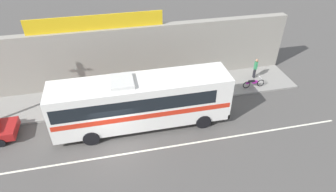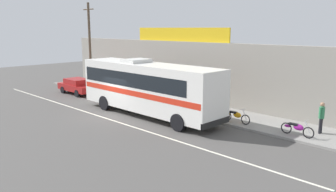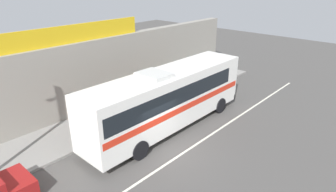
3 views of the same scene
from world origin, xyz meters
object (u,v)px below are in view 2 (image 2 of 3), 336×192
at_px(pedestrian_far_right, 154,87).
at_px(motorcycle_purple, 297,128).
at_px(pedestrian_far_left, 321,115).
at_px(utility_pole, 90,46).
at_px(parked_car, 78,86).
at_px(motorcycle_orange, 236,116).
at_px(motorcycle_blue, 217,112).
at_px(intercity_bus, 147,86).

bearing_deg(pedestrian_far_right, motorcycle_purple, -6.60).
bearing_deg(pedestrian_far_left, utility_pole, -175.62).
xyz_separation_m(utility_pole, pedestrian_far_right, (6.81, 1.70, -3.19)).
relative_size(motorcycle_purple, pedestrian_far_left, 1.05).
relative_size(motorcycle_purple, pedestrian_far_right, 1.15).
height_order(parked_car, pedestrian_far_left, pedestrian_far_left).
distance_m(utility_pole, pedestrian_far_right, 7.71).
bearing_deg(motorcycle_purple, motorcycle_orange, -178.84).
distance_m(utility_pole, motorcycle_blue, 15.00).
distance_m(intercity_bus, motorcycle_orange, 6.22).
xyz_separation_m(intercity_bus, pedestrian_far_left, (10.14, 3.76, -0.90)).
bearing_deg(motorcycle_purple, pedestrian_far_right, 173.40).
height_order(utility_pole, pedestrian_far_right, utility_pole).
distance_m(motorcycle_purple, pedestrian_far_right, 13.00).
relative_size(intercity_bus, parked_car, 2.69).
xyz_separation_m(intercity_bus, utility_pole, (-10.31, 2.20, 2.20)).
bearing_deg(pedestrian_far_right, pedestrian_far_left, -0.55).
relative_size(utility_pole, motorcycle_blue, 4.30).
height_order(motorcycle_purple, motorcycle_orange, same).
bearing_deg(intercity_bus, motorcycle_blue, 28.16).
height_order(motorcycle_orange, pedestrian_far_left, pedestrian_far_left).
distance_m(intercity_bus, pedestrian_far_right, 5.33).
height_order(utility_pole, pedestrian_far_left, utility_pole).
relative_size(parked_car, utility_pole, 0.54).
bearing_deg(pedestrian_far_left, motorcycle_purple, -118.42).
bearing_deg(motorcycle_blue, utility_pole, -179.75).
bearing_deg(intercity_bus, pedestrian_far_left, 20.35).
xyz_separation_m(parked_car, motorcycle_purple, (19.62, 1.69, -0.17)).
height_order(motorcycle_blue, pedestrian_far_left, pedestrian_far_left).
xyz_separation_m(parked_car, utility_pole, (-0.09, 1.49, 3.53)).
bearing_deg(pedestrian_far_right, motorcycle_blue, -11.93).
bearing_deg(motorcycle_blue, pedestrian_far_left, 14.24).
bearing_deg(utility_pole, pedestrian_far_left, 4.38).
bearing_deg(motorcycle_orange, pedestrian_far_left, 17.50).
relative_size(parked_car, motorcycle_purple, 2.32).
distance_m(parked_car, motorcycle_blue, 14.53).
distance_m(intercity_bus, parked_car, 10.33).
xyz_separation_m(intercity_bus, motorcycle_orange, (5.57, 2.32, -1.50)).
distance_m(parked_car, pedestrian_far_right, 7.44).
bearing_deg(motorcycle_purple, utility_pole, -179.41).
bearing_deg(motorcycle_purple, motorcycle_blue, -178.46).
relative_size(intercity_bus, motorcycle_purple, 6.22).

